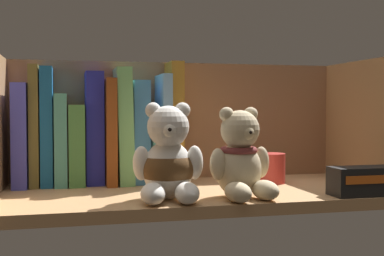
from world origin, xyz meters
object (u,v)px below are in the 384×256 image
book_11 (173,122)px  book_2 (47,127)px  book_5 (94,128)px  teddy_bear_smaller (241,159)px  book_4 (76,144)px  book_10 (162,128)px  small_product_box (364,181)px  book_1 (35,126)px  book_0 (21,135)px  book_7 (123,126)px  book_6 (109,131)px  pillar_candle (271,168)px  teddy_bear_larger (168,162)px  book_8 (139,132)px  book_3 (61,139)px  book_9 (152,144)px

book_11 → book_2: bearing=180.0°
book_5 → teddy_bear_smaller: bearing=-44.7°
book_4 → book_10: book_10 is taller
book_2 → small_product_box: book_2 is taller
book_10 → teddy_bear_smaller: book_10 is taller
book_2 → book_5: (8.97, 0.00, -0.37)cm
book_1 → book_11: book_11 is taller
book_0 → book_10: book_10 is taller
book_0 → small_product_box: bearing=-23.5°
book_0 → book_7: bearing=0.0°
book_5 → book_1: bearing=180.0°
book_4 → teddy_bear_smaller: 34.63cm
book_0 → book_1: book_1 is taller
book_4 → book_11: 19.95cm
small_product_box → book_11: bearing=138.2°
book_6 → book_7: size_ratio=0.91×
book_2 → book_6: 11.96cm
book_1 → book_6: size_ratio=1.12×
book_0 → book_11: (29.77, 0.00, 2.31)cm
book_10 → pillar_candle: bearing=-21.4°
book_4 → book_10: bearing=0.0°
teddy_bear_smaller → book_1: bearing=146.5°
book_4 → teddy_bear_larger: bearing=-56.8°
teddy_bear_larger → book_10: bearing=82.4°
book_2 → book_8: size_ratio=1.12×
book_1 → pillar_candle: size_ratio=3.89×
book_2 → book_8: book_2 is taller
book_1 → book_6: book_1 is taller
book_8 → book_6: bearing=180.0°
book_3 → book_7: 12.31cm
teddy_bear_smaller → teddy_bear_larger: bearing=175.6°
book_3 → book_10: bearing=0.0°
book_1 → pillar_candle: bearing=-10.1°
book_10 → teddy_bear_smaller: (9.24, -22.53, -4.34)cm
book_2 → book_3: bearing=0.0°
book_6 → book_10: bearing=0.0°
book_4 → pillar_candle: book_4 is taller
book_3 → book_4: (2.94, 0.00, -1.04)cm
book_8 → book_11: (7.08, 0.00, 1.92)cm
book_8 → small_product_box: bearing=-35.6°
book_9 → book_6: bearing=180.0°
book_0 → teddy_bear_smaller: (36.56, -22.53, -3.33)cm
pillar_candle → small_product_box: size_ratio=0.50×
book_1 → book_10: size_ratio=1.07×
book_10 → teddy_bear_smaller: bearing=-67.7°
book_5 → small_product_box: bearing=-29.7°
book_5 → book_9: (11.58, 0.00, -3.47)cm
book_7 → book_10: size_ratio=1.05×
book_1 → book_2: (2.27, 0.00, -0.15)cm
book_7 → teddy_bear_smaller: (17.17, -22.53, -4.92)cm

